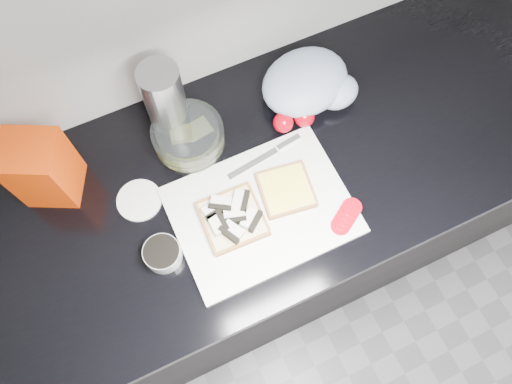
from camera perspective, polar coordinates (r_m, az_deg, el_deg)
base_cabinet at (r=1.62m, az=-2.01°, el=-5.39°), size 3.50×0.60×0.86m
countertop at (r=1.20m, az=-2.71°, el=0.91°), size 3.50×0.64×0.04m
cutting_board at (r=1.14m, az=0.64°, el=-2.10°), size 0.40×0.30×0.01m
bread_left at (r=1.12m, az=-2.79°, el=-2.95°), size 0.14×0.14×0.04m
bread_right at (r=1.15m, az=3.45°, el=0.26°), size 0.14×0.14×0.02m
tomato_slices at (r=1.14m, az=10.27°, el=-2.77°), size 0.10×0.08×0.02m
knife at (r=1.20m, az=2.01°, el=4.68°), size 0.20×0.04×0.01m
seed_tub at (r=1.11m, az=-10.64°, el=-6.91°), size 0.08×0.08×0.04m
tub_lid at (r=1.19m, az=-13.19°, el=-0.93°), size 0.13×0.13×0.01m
glass_bowl at (r=1.20m, az=-7.71°, el=6.22°), size 0.17×0.17×0.07m
bread_bag at (r=1.18m, az=-23.21°, el=2.45°), size 0.16×0.15×0.19m
steel_canister at (r=1.17m, az=-10.27°, el=10.05°), size 0.09×0.09×0.22m
grocery_bag at (r=1.26m, az=6.15°, el=12.26°), size 0.26×0.22×0.10m
whole_tomatoes at (r=1.23m, az=4.34°, el=8.23°), size 0.10×0.06×0.05m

